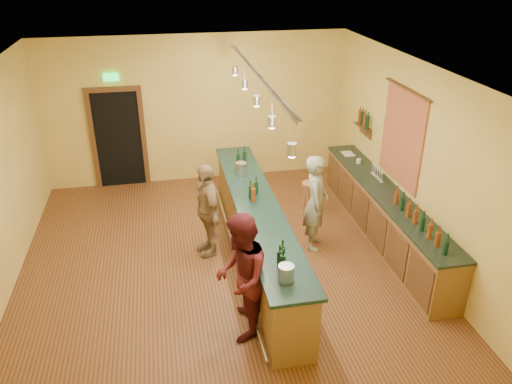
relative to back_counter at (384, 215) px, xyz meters
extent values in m
plane|color=#5E2A1A|center=(-2.97, -0.18, -0.49)|extent=(7.00, 7.00, 0.00)
cube|color=silver|center=(-2.97, -0.18, 2.71)|extent=(6.50, 7.00, 0.02)
cube|color=gold|center=(-2.97, 3.32, 1.11)|extent=(6.50, 0.02, 3.20)
cube|color=gold|center=(-2.97, -3.68, 1.11)|extent=(6.50, 0.02, 3.20)
cube|color=gold|center=(0.28, -0.18, 1.11)|extent=(0.02, 7.00, 3.20)
cube|color=black|center=(-4.67, 3.30, 0.56)|extent=(0.95, 0.06, 2.10)
cube|color=#4B3016|center=(-5.19, 3.28, 0.56)|extent=(0.10, 0.08, 2.10)
cube|color=#4B3016|center=(-4.14, 3.28, 0.56)|extent=(0.10, 0.08, 2.10)
cube|color=#4B3016|center=(-4.67, 3.28, 1.66)|extent=(1.15, 0.08, 0.10)
cube|color=#19E54C|center=(-4.67, 3.27, 1.91)|extent=(0.30, 0.04, 0.15)
cube|color=#A92131|center=(0.26, 0.22, 1.36)|extent=(0.03, 1.40, 1.60)
cube|color=#4B3016|center=(0.19, 1.72, 1.06)|extent=(0.16, 0.55, 0.03)
cube|color=#4B3016|center=(0.26, 1.72, 0.96)|extent=(0.03, 0.55, 0.18)
cube|color=brown|center=(0.00, 0.02, -0.04)|extent=(0.55, 4.50, 0.90)
cube|color=black|center=(0.00, 0.02, 0.43)|extent=(0.60, 4.55, 0.04)
cylinder|color=silver|center=(0.00, 1.32, 0.50)|extent=(0.09, 0.09, 0.09)
cube|color=silver|center=(-0.03, 1.82, 0.46)|extent=(0.22, 0.30, 0.01)
cube|color=brown|center=(-2.35, -0.18, 0.01)|extent=(0.60, 5.00, 1.00)
cube|color=black|center=(-2.35, -0.18, 0.54)|extent=(0.70, 5.10, 0.05)
cylinder|color=silver|center=(-2.71, -0.18, -0.34)|extent=(0.05, 5.00, 0.05)
cylinder|color=silver|center=(-2.40, -2.28, 0.67)|extent=(0.20, 0.20, 0.22)
cylinder|color=silver|center=(-2.40, 1.02, 0.67)|extent=(0.20, 0.20, 0.22)
cube|color=silver|center=(-2.35, -0.18, 2.65)|extent=(0.06, 4.60, 0.05)
cylinder|color=silver|center=(-2.35, -2.18, 2.46)|extent=(0.01, 0.01, 0.35)
cylinder|color=#A5A5AD|center=(-2.35, -2.18, 2.26)|extent=(0.11, 0.11, 0.14)
cylinder|color=#FFEABF|center=(-2.35, -2.18, 2.18)|extent=(0.08, 0.08, 0.02)
cylinder|color=silver|center=(-2.35, -1.18, 2.46)|extent=(0.01, 0.01, 0.35)
cylinder|color=#A5A5AD|center=(-2.35, -1.18, 2.26)|extent=(0.11, 0.11, 0.14)
cylinder|color=#FFEABF|center=(-2.35, -1.18, 2.18)|extent=(0.08, 0.08, 0.02)
cylinder|color=silver|center=(-2.35, -0.18, 2.46)|extent=(0.01, 0.01, 0.35)
cylinder|color=#A5A5AD|center=(-2.35, -0.18, 2.26)|extent=(0.11, 0.11, 0.14)
cylinder|color=#FFEABF|center=(-2.35, -0.18, 2.18)|extent=(0.08, 0.08, 0.02)
cylinder|color=silver|center=(-2.35, 0.82, 2.46)|extent=(0.01, 0.01, 0.35)
cylinder|color=#A5A5AD|center=(-2.35, 0.82, 2.26)|extent=(0.11, 0.11, 0.14)
cylinder|color=#FFEABF|center=(-2.35, 0.82, 2.18)|extent=(0.08, 0.08, 0.02)
cylinder|color=silver|center=(-2.35, 1.82, 2.46)|extent=(0.01, 0.01, 0.35)
cylinder|color=#A5A5AD|center=(-2.35, 1.82, 2.26)|extent=(0.11, 0.11, 0.14)
cylinder|color=#FFEABF|center=(-2.35, 1.82, 2.18)|extent=(0.08, 0.08, 0.02)
imported|color=gray|center=(-1.28, 0.02, 0.37)|extent=(0.59, 0.72, 1.71)
imported|color=#59191E|center=(-2.90, -1.90, 0.41)|extent=(0.86, 1.01, 1.80)
imported|color=#997A51|center=(-3.12, 0.18, 0.34)|extent=(0.58, 1.02, 1.65)
cylinder|color=#A17149|center=(-1.00, 1.25, 0.13)|extent=(0.31, 0.31, 0.04)
cylinder|color=#A17149|center=(-0.88, 1.25, -0.19)|extent=(0.04, 0.04, 0.60)
cylinder|color=#A17149|center=(-1.06, 1.35, -0.19)|extent=(0.04, 0.04, 0.60)
cylinder|color=#A17149|center=(-1.06, 1.14, -0.19)|extent=(0.04, 0.04, 0.60)
camera|label=1|loc=(-3.74, -7.17, 4.28)|focal=35.00mm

